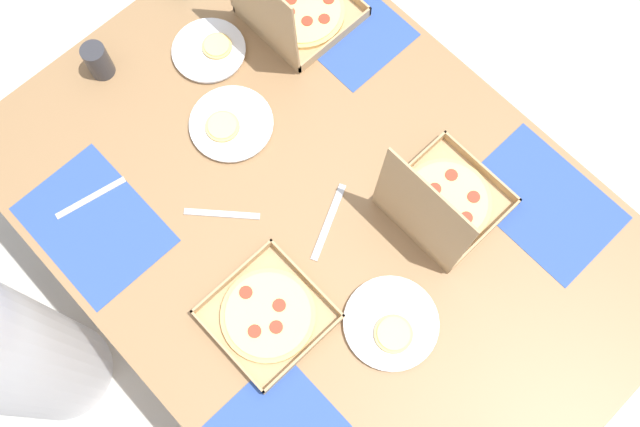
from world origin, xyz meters
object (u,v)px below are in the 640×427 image
Objects in this scene: pizza_box_corner_right at (441,204)px; plate_near_right at (231,124)px; pizza_box_corner_left at (268,315)px; pizza_box_center at (293,11)px; cup_clear_left at (98,61)px; plate_far_right at (210,50)px; plate_near_left at (391,324)px.

plate_near_right is (0.53, 0.22, -0.04)m from pizza_box_corner_right.
pizza_box_center is (0.56, -0.60, 0.04)m from pizza_box_corner_left.
cup_clear_left is (0.24, 0.48, 0.00)m from pizza_box_center.
plate_far_right is (0.08, 0.23, -0.04)m from pizza_box_center.
plate_near_left is at bearing 152.38° from pizza_box_center.
pizza_box_corner_left is 0.81m from cup_clear_left.
pizza_box_corner_right is 0.50m from pizza_box_corner_left.
pizza_box_corner_right is 1.34× the size of plate_near_right.
plate_near_right is at bearing 153.28° from plate_far_right.
pizza_box_corner_left reaches higher than plate_near_right.
pizza_box_corner_left is at bearing 79.12° from pizza_box_corner_right.
pizza_box_corner_right is 0.58m from plate_near_right.
cup_clear_left is at bearing 22.23° from pizza_box_corner_right.
plate_near_left is 1.13× the size of plate_far_right.
pizza_box_center is at bearing -70.07° from plate_near_right.
plate_far_right is at bearing 70.28° from pizza_box_center.
pizza_box_center is at bearing -116.42° from cup_clear_left.
pizza_box_corner_right is at bearing 170.10° from pizza_box_center.
plate_near_left is at bearing -175.90° from cup_clear_left.
pizza_box_corner_left is 0.29m from plate_near_left.
pizza_box_center is at bearing -47.08° from pizza_box_corner_left.
cup_clear_left reaches higher than plate_near_right.
plate_near_right is (0.44, -0.27, -0.00)m from pizza_box_corner_left.
pizza_box_corner_left reaches higher than plate_far_right.
cup_clear_left is (0.36, 0.14, 0.04)m from plate_near_right.
pizza_box_corner_left is at bearing 148.74° from plate_near_right.
plate_near_left is at bearing 112.64° from pizza_box_corner_right.
plate_near_right is (0.65, -0.07, -0.00)m from plate_near_left.
pizza_box_center is at bearing -9.90° from pizza_box_corner_right.
pizza_box_center is 0.25m from plate_far_right.
cup_clear_left is (0.89, 0.36, 0.00)m from pizza_box_corner_right.
pizza_box_corner_left is 1.17× the size of plate_near_right.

